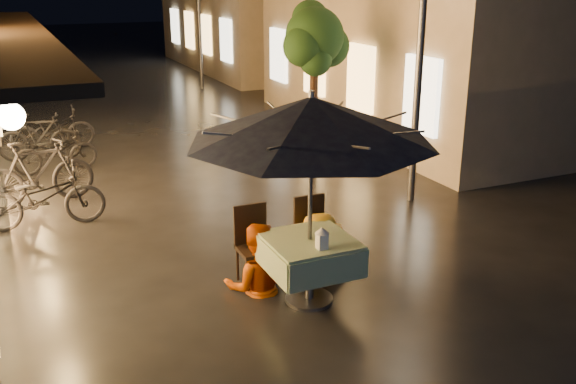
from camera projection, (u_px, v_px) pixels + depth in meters
name	position (u px, v px, depth m)	size (l,w,h in m)	color
ground	(300.00, 283.00, 7.91)	(90.00, 90.00, 0.00)	black
street_tree	(315.00, 41.00, 11.95)	(1.43, 1.20, 3.15)	black
streetlamp_near	(422.00, 21.00, 9.85)	(0.36, 0.36, 4.23)	#59595E
cafe_table	(310.00, 254.00, 7.29)	(0.99, 0.99, 0.78)	#59595E
patio_umbrella	(311.00, 120.00, 6.79)	(2.74, 2.74, 2.46)	#59595E
cafe_chair_left	(253.00, 241.00, 7.79)	(0.42, 0.42, 0.97)	black
cafe_chair_right	(312.00, 230.00, 8.10)	(0.42, 0.42, 0.97)	black
table_lantern	(322.00, 237.00, 6.93)	(0.16, 0.16, 0.25)	white
person_orange	(255.00, 225.00, 7.52)	(0.79, 0.62, 1.63)	#C34700
person_yellow	(320.00, 216.00, 7.86)	(1.03, 0.59, 1.60)	yellow
bicycle_0	(43.00, 197.00, 9.50)	(0.62, 1.78, 0.94)	black
bicycle_1	(38.00, 173.00, 10.39)	(0.51, 1.82, 1.09)	black
bicycle_2	(55.00, 151.00, 12.19)	(0.54, 1.54, 0.81)	black
bicycle_3	(39.00, 137.00, 12.90)	(0.46, 1.64, 0.99)	black
bicycle_4	(52.00, 129.00, 13.67)	(0.60, 1.73, 0.91)	black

